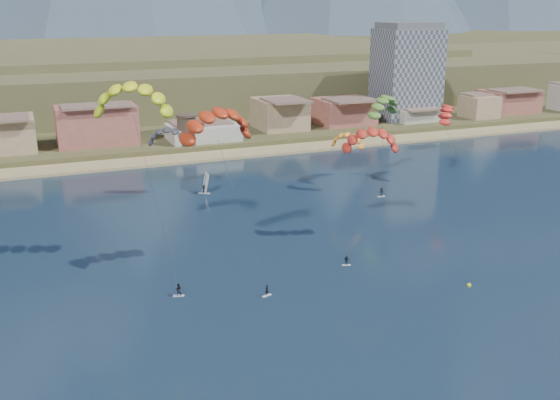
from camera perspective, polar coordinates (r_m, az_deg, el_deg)
name	(u,v)px	position (r m, az deg, el deg)	size (l,w,h in m)	color
ground	(379,352)	(80.21, 8.83, -13.24)	(2400.00, 2400.00, 0.00)	#0E2132
beach	(177,159)	(173.51, -9.21, 3.67)	(2200.00, 12.00, 0.90)	tan
land	(60,49)	(621.16, -19.04, 12.65)	(2200.00, 900.00, 4.00)	brown
foothills	(160,74)	(298.80, -10.67, 10.98)	(940.00, 210.00, 18.00)	brown
town	(12,130)	(183.68, -22.79, 5.77)	(400.00, 24.00, 12.00)	#BCB9AE
apartment_tower	(407,72)	(224.03, 11.25, 11.17)	(20.00, 16.00, 32.00)	gray
watchtower	(187,130)	(180.95, -8.33, 6.25)	(5.82, 5.82, 8.60)	#47382D
kitesurfer_red	(217,119)	(95.03, -5.67, 7.20)	(12.66, 15.73, 27.60)	silver
kitesurfer_yellow	(132,95)	(100.48, -13.09, 9.16)	(13.57, 20.58, 31.47)	silver
kitesurfer_orange	(371,136)	(110.10, 8.14, 5.69)	(15.28, 13.58, 22.72)	silver
kitesurfer_green	(384,103)	(147.75, 9.24, 8.53)	(12.43, 15.56, 22.22)	silver
distant_kite_dark	(168,133)	(138.49, -9.99, 5.88)	(9.83, 7.37, 16.87)	#262626
distant_kite_orange	(348,138)	(140.70, 6.05, 5.57)	(7.52, 7.92, 15.12)	#262626
distant_kite_red	(445,111)	(153.51, 14.52, 7.72)	(8.15, 9.83, 19.42)	#262626
windsurfer	(205,187)	(141.42, -6.75, 1.15)	(2.85, 2.82, 4.51)	silver
buoy	(469,285)	(99.89, 16.53, -7.30)	(0.65, 0.65, 0.65)	yellow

